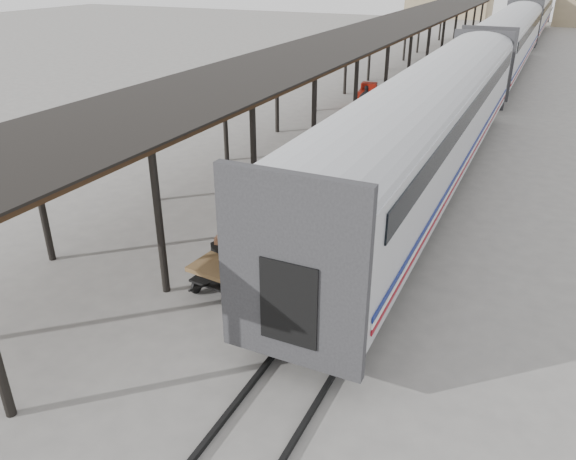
{
  "coord_description": "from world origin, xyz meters",
  "views": [
    {
      "loc": [
        7.03,
        -12.17,
        7.97
      ],
      "look_at": [
        1.5,
        -0.43,
        1.7
      ],
      "focal_mm": 35.0,
      "sensor_mm": 36.0,
      "label": 1
    }
  ],
  "objects_px": {
    "baggage_cart": "(232,261)",
    "porter": "(226,239)",
    "luggage_tug": "(367,97)",
    "pedestrian": "(366,101)"
  },
  "relations": [
    {
      "from": "porter",
      "to": "pedestrian",
      "type": "bearing_deg",
      "value": 3.78
    },
    {
      "from": "pedestrian",
      "to": "baggage_cart",
      "type": "bearing_deg",
      "value": 73.06
    },
    {
      "from": "porter",
      "to": "pedestrian",
      "type": "xyz_separation_m",
      "value": [
        -2.72,
        19.66,
        -0.84
      ]
    },
    {
      "from": "baggage_cart",
      "to": "luggage_tug",
      "type": "xyz_separation_m",
      "value": [
        -2.99,
        20.9,
        -0.01
      ]
    },
    {
      "from": "luggage_tug",
      "to": "pedestrian",
      "type": "xyz_separation_m",
      "value": [
        0.52,
        -1.89,
        0.2
      ]
    },
    {
      "from": "luggage_tug",
      "to": "porter",
      "type": "height_order",
      "value": "porter"
    },
    {
      "from": "luggage_tug",
      "to": "porter",
      "type": "bearing_deg",
      "value": -88.8
    },
    {
      "from": "baggage_cart",
      "to": "porter",
      "type": "relative_size",
      "value": 1.54
    },
    {
      "from": "luggage_tug",
      "to": "porter",
      "type": "relative_size",
      "value": 1.03
    },
    {
      "from": "baggage_cart",
      "to": "luggage_tug",
      "type": "height_order",
      "value": "luggage_tug"
    }
  ]
}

